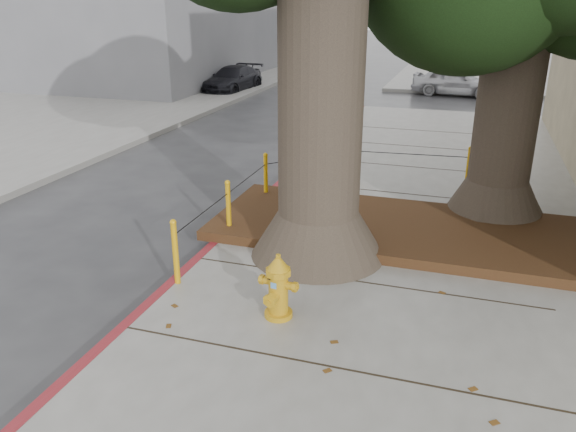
# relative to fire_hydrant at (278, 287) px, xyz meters

# --- Properties ---
(ground) EXTENTS (140.00, 140.00, 0.00)m
(ground) POSITION_rel_fire_hydrant_xyz_m (0.29, -0.79, -0.56)
(ground) COLOR #28282B
(ground) RESTS_ON ground
(sidewalk_far) EXTENTS (16.00, 20.00, 0.15)m
(sidewalk_far) POSITION_rel_fire_hydrant_xyz_m (6.29, 29.21, -0.48)
(sidewalk_far) COLOR slate
(sidewalk_far) RESTS_ON ground
(curb_red) EXTENTS (0.14, 26.00, 0.16)m
(curb_red) POSITION_rel_fire_hydrant_xyz_m (-1.71, 1.71, -0.48)
(curb_red) COLOR maroon
(curb_red) RESTS_ON ground
(planter_bed) EXTENTS (6.40, 2.60, 0.16)m
(planter_bed) POSITION_rel_fire_hydrant_xyz_m (1.19, 3.11, -0.33)
(planter_bed) COLOR black
(planter_bed) RESTS_ON sidewalk_main
(bollard_ring) EXTENTS (3.79, 5.39, 0.95)m
(bollard_ring) POSITION_rel_fire_hydrant_xyz_m (-0.57, 3.58, 0.10)
(bollard_ring) COLOR #E2A10C
(bollard_ring) RESTS_ON sidewalk_main
(fire_hydrant) EXTENTS (0.45, 0.42, 0.84)m
(fire_hydrant) POSITION_rel_fire_hydrant_xyz_m (0.00, 0.00, 0.00)
(fire_hydrant) COLOR gold
(fire_hydrant) RESTS_ON sidewalk_main
(car_silver) EXTENTS (3.64, 1.77, 1.20)m
(car_silver) POSITION_rel_fire_hydrant_xyz_m (1.34, 19.13, 0.04)
(car_silver) COLOR #B2B2B7
(car_silver) RESTS_ON ground
(car_dark) EXTENTS (1.79, 3.82, 1.08)m
(car_dark) POSITION_rel_fire_hydrant_xyz_m (-7.93, 17.23, -0.02)
(car_dark) COLOR black
(car_dark) RESTS_ON ground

